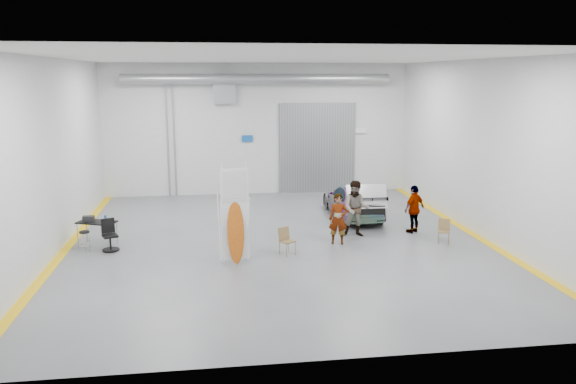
{
  "coord_description": "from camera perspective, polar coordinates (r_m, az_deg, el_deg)",
  "views": [
    {
      "loc": [
        -2.14,
        -17.86,
        5.47
      ],
      "look_at": [
        0.44,
        0.94,
        1.5
      ],
      "focal_mm": 35.0,
      "sensor_mm": 36.0,
      "label": 1
    }
  ],
  "objects": [
    {
      "name": "person_a",
      "position": [
        18.47,
        5.12,
        -2.74
      ],
      "size": [
        0.69,
        0.53,
        1.69
      ],
      "primitive_type": "imported",
      "rotation": [
        0.0,
        0.0,
        -0.22
      ],
      "color": "olive",
      "rests_on": "ground"
    },
    {
      "name": "ground",
      "position": [
        18.8,
        -0.94,
        -5.1
      ],
      "size": [
        16.0,
        16.0,
        0.0
      ],
      "primitive_type": "plane",
      "color": "#585A5F",
      "rests_on": "ground"
    },
    {
      "name": "surfboard_display",
      "position": [
        16.5,
        -5.51,
        -3.17
      ],
      "size": [
        0.85,
        0.32,
        3.01
      ],
      "rotation": [
        0.0,
        0.0,
        0.16
      ],
      "color": "white",
      "rests_on": "ground"
    },
    {
      "name": "person_b",
      "position": [
        19.38,
        6.95,
        -1.69
      ],
      "size": [
        1.1,
        0.94,
        1.95
      ],
      "primitive_type": "imported",
      "rotation": [
        0.0,
        0.0,
        -0.24
      ],
      "color": "slate",
      "rests_on": "ground"
    },
    {
      "name": "room_shell",
      "position": [
        20.27,
        -1.06,
        7.88
      ],
      "size": [
        14.02,
        16.18,
        6.01
      ],
      "color": "silver",
      "rests_on": "ground"
    },
    {
      "name": "folding_chair_near",
      "position": [
        17.44,
        -0.07,
        -5.55
      ],
      "size": [
        0.54,
        0.59,
        0.85
      ],
      "rotation": [
        0.0,
        0.0,
        0.54
      ],
      "color": "brown",
      "rests_on": "ground"
    },
    {
      "name": "person_c",
      "position": [
        20.2,
        12.7,
        -1.69
      ],
      "size": [
        1.05,
        0.87,
        1.7
      ],
      "primitive_type": "imported",
      "rotation": [
        0.0,
        0.0,
        3.7
      ],
      "color": "#9E6434",
      "rests_on": "ground"
    },
    {
      "name": "trunk_lid",
      "position": [
        20.24,
        8.01,
        -0.27
      ],
      "size": [
        1.46,
        0.89,
        0.04
      ],
      "primitive_type": "cube",
      "color": "silver",
      "rests_on": "sedan_car"
    },
    {
      "name": "office_chair",
      "position": [
        18.68,
        -17.59,
        -4.37
      ],
      "size": [
        0.57,
        0.6,
        1.0
      ],
      "rotation": [
        0.0,
        0.0,
        0.39
      ],
      "color": "black",
      "rests_on": "ground"
    },
    {
      "name": "sedan_car",
      "position": [
        22.18,
        6.64,
        -0.88
      ],
      "size": [
        1.77,
        4.32,
        1.25
      ],
      "primitive_type": "imported",
      "rotation": [
        0.0,
        0.0,
        3.14
      ],
      "color": "white",
      "rests_on": "ground"
    },
    {
      "name": "shop_stool",
      "position": [
        18.87,
        -19.92,
        -4.73
      ],
      "size": [
        0.33,
        0.33,
        0.65
      ],
      "rotation": [
        0.0,
        0.0,
        -0.04
      ],
      "color": "black",
      "rests_on": "ground"
    },
    {
      "name": "work_table",
      "position": [
        19.39,
        -19.06,
        -2.86
      ],
      "size": [
        1.37,
        1.02,
        1.0
      ],
      "rotation": [
        0.0,
        0.0,
        -0.37
      ],
      "color": "gray",
      "rests_on": "ground"
    },
    {
      "name": "folding_chair_far",
      "position": [
        19.3,
        15.52,
        -4.33
      ],
      "size": [
        0.49,
        0.52,
        0.79
      ],
      "rotation": [
        0.0,
        0.0,
        -0.39
      ],
      "color": "brown",
      "rests_on": "ground"
    }
  ]
}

